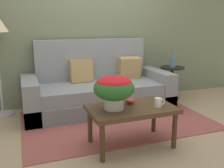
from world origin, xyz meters
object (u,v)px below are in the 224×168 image
at_px(potted_plant, 114,88).
at_px(coffee_table, 132,112).
at_px(coffee_mug, 158,102).
at_px(couch, 98,89).
at_px(snack_bowl, 130,100).
at_px(table_vase, 173,61).
at_px(side_table, 172,77).

bearing_deg(potted_plant, coffee_table, -0.35).
distance_m(coffee_table, coffee_mug, 0.31).
bearing_deg(couch, snack_bowl, -90.02).
bearing_deg(snack_bowl, table_vase, 42.08).
relative_size(coffee_mug, snack_bowl, 1.07).
xyz_separation_m(coffee_mug, table_vase, (1.17, 1.50, 0.19)).
bearing_deg(table_vase, snack_bowl, -137.92).
bearing_deg(couch, potted_plant, -100.11).
bearing_deg(couch, coffee_table, -91.42).
bearing_deg(snack_bowl, couch, 89.98).
xyz_separation_m(coffee_table, side_table, (1.46, 1.41, 0.01)).
distance_m(couch, snack_bowl, 1.25).
bearing_deg(side_table, coffee_table, -135.86).
distance_m(side_table, snack_bowl, 1.92).
height_order(couch, table_vase, couch).
relative_size(couch, snack_bowl, 19.65).
distance_m(potted_plant, snack_bowl, 0.33).
bearing_deg(coffee_table, table_vase, 43.99).
distance_m(couch, potted_plant, 1.43).
bearing_deg(coffee_table, snack_bowl, 74.47).
height_order(coffee_mug, table_vase, table_vase).
bearing_deg(snack_bowl, side_table, 42.26).
height_order(potted_plant, table_vase, table_vase).
distance_m(potted_plant, table_vase, 2.17).
distance_m(coffee_table, table_vase, 2.03).
height_order(couch, coffee_table, couch).
relative_size(coffee_table, snack_bowl, 8.11).
xyz_separation_m(potted_plant, coffee_mug, (0.48, -0.10, -0.18)).
distance_m(couch, side_table, 1.43).
relative_size(couch, side_table, 3.86).
distance_m(coffee_mug, snack_bowl, 0.33).
height_order(potted_plant, snack_bowl, potted_plant).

